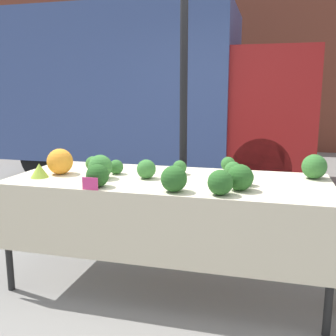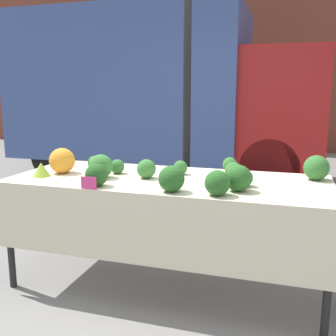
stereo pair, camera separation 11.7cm
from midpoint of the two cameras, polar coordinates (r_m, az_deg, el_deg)
ground_plane at (r=3.23m, az=-1.08°, el=-16.20°), size 40.00×40.00×0.00m
building_facade at (r=10.60m, az=10.95°, el=18.19°), size 16.00×0.60×5.65m
tent_pole at (r=3.62m, az=1.32°, el=6.71°), size 0.07×0.07×2.41m
parked_truck at (r=6.80m, az=-3.62°, el=11.09°), size 5.06×1.98×2.77m
market_table at (r=2.90m, az=-1.51°, el=-3.54°), size 2.36×0.96×0.84m
orange_cauliflower at (r=3.21m, az=-16.42°, el=0.91°), size 0.20×0.20×0.20m
romanesco_head at (r=3.14m, az=-19.19°, el=-0.35°), size 0.14×0.14×0.11m
broccoli_head_0 at (r=3.08m, az=0.61°, el=0.09°), size 0.11×0.11×0.11m
broccoli_head_1 at (r=2.97m, az=8.31°, el=-0.30°), size 0.13×0.13×0.13m
broccoli_head_2 at (r=3.12m, az=-8.60°, el=0.15°), size 0.11×0.11×0.11m
broccoli_head_3 at (r=2.61m, az=9.15°, el=-1.37°), size 0.17×0.17×0.17m
broccoli_head_4 at (r=2.72m, az=-11.42°, el=-1.10°), size 0.16×0.16×0.16m
broccoli_head_5 at (r=2.98m, az=-10.91°, el=0.17°), size 0.18×0.18×0.18m
broccoli_head_6 at (r=2.48m, az=6.26°, el=-2.11°), size 0.16×0.16×0.16m
broccoli_head_7 at (r=2.94m, az=-4.31°, el=-0.16°), size 0.14×0.14×0.14m
broccoli_head_8 at (r=2.54m, az=-0.46°, el=-1.57°), size 0.17×0.17×0.17m
broccoli_head_9 at (r=2.76m, az=9.98°, el=-1.33°), size 0.12×0.12×0.12m
broccoli_head_10 at (r=3.29m, az=-11.86°, el=0.63°), size 0.12×0.12×0.12m
broccoli_head_11 at (r=3.24m, az=7.69°, el=0.58°), size 0.12×0.12×0.12m
broccoli_head_12 at (r=3.10m, az=19.46°, el=0.19°), size 0.18×0.18×0.18m
price_sign at (r=2.66m, az=-12.49°, el=-2.24°), size 0.11×0.01×0.08m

